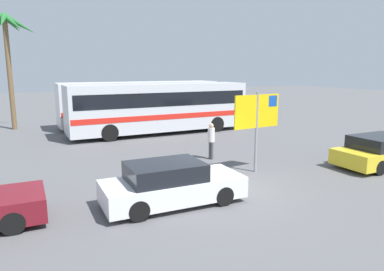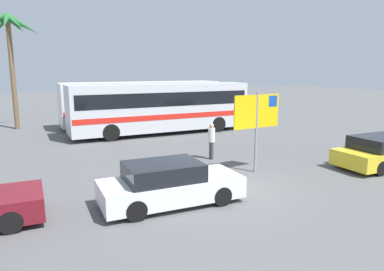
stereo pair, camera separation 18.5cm
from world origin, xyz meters
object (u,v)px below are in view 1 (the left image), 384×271
(bus_rear_coach, at_px, (141,101))
(car_white, at_px, (171,184))
(bus_front_coach, at_px, (160,106))
(ferry_sign, at_px, (258,114))
(car_yellow, at_px, (383,151))
(pedestrian_by_bus, at_px, (211,138))

(bus_rear_coach, distance_m, car_white, 15.81)
(bus_rear_coach, xyz_separation_m, car_white, (-4.21, -15.20, -1.15))
(car_white, bearing_deg, bus_front_coach, 71.38)
(ferry_sign, bearing_deg, car_white, -164.04)
(car_yellow, bearing_deg, ferry_sign, 162.44)
(car_yellow, distance_m, pedestrian_by_bus, 7.36)
(bus_rear_coach, distance_m, car_yellow, 16.32)
(car_white, distance_m, car_yellow, 9.78)
(bus_front_coach, xyz_separation_m, car_yellow, (5.53, -11.60, -1.15))
(bus_front_coach, height_order, car_yellow, bus_front_coach)
(ferry_sign, relative_size, car_yellow, 0.71)
(ferry_sign, height_order, pedestrian_by_bus, ferry_sign)
(bus_front_coach, relative_size, car_yellow, 2.54)
(bus_front_coach, distance_m, car_white, 12.31)
(car_yellow, bearing_deg, car_white, -179.77)
(bus_rear_coach, bearing_deg, bus_front_coach, -89.54)
(car_white, height_order, car_yellow, same)
(bus_front_coach, height_order, bus_rear_coach, same)
(car_white, distance_m, pedestrian_by_bus, 5.73)
(car_white, relative_size, car_yellow, 0.96)
(ferry_sign, distance_m, car_yellow, 5.85)
(car_white, xyz_separation_m, car_yellow, (9.77, -0.11, 0.00))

